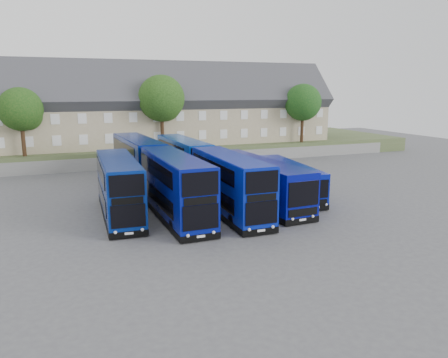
% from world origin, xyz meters
% --- Properties ---
extents(ground, '(120.00, 120.00, 0.00)m').
position_xyz_m(ground, '(0.00, 0.00, 0.00)').
color(ground, '#4E4E53').
rests_on(ground, ground).
extents(retaining_wall, '(70.00, 0.40, 1.50)m').
position_xyz_m(retaining_wall, '(0.00, 24.00, 0.75)').
color(retaining_wall, slate).
rests_on(retaining_wall, ground).
extents(earth_bank, '(80.00, 20.00, 2.00)m').
position_xyz_m(earth_bank, '(0.00, 34.00, 1.00)').
color(earth_bank, '#485932').
rests_on(earth_bank, ground).
extents(terrace_row, '(54.00, 10.40, 11.20)m').
position_xyz_m(terrace_row, '(0.00, 30.00, 6.60)').
color(terrace_row, tan).
rests_on(terrace_row, earth_bank).
extents(dd_front_left, '(2.99, 11.12, 4.38)m').
position_xyz_m(dd_front_left, '(-6.50, 3.89, 2.15)').
color(dd_front_left, navy).
rests_on(dd_front_left, ground).
extents(dd_front_mid, '(2.81, 11.76, 4.66)m').
position_xyz_m(dd_front_mid, '(-2.69, 2.03, 2.29)').
color(dd_front_mid, '#071286').
rests_on(dd_front_mid, ground).
extents(dd_front_right, '(2.74, 11.38, 4.51)m').
position_xyz_m(dd_front_right, '(1.47, 1.49, 2.21)').
color(dd_front_right, '#091DA6').
rests_on(dd_front_right, ground).
extents(dd_rear_left, '(3.29, 11.95, 4.70)m').
position_xyz_m(dd_rear_left, '(-3.16, 14.06, 2.31)').
color(dd_rear_left, navy).
rests_on(dd_rear_left, ground).
extents(dd_rear_right, '(2.93, 11.16, 4.40)m').
position_xyz_m(dd_rear_right, '(1.46, 14.04, 2.16)').
color(dd_rear_right, '#083BA4').
rests_on(dd_rear_right, ground).
extents(coach_east_a, '(3.47, 13.55, 3.67)m').
position_xyz_m(coach_east_a, '(4.87, 3.63, 1.80)').
color(coach_east_a, '#070D85').
rests_on(coach_east_a, ground).
extents(coach_east_b, '(3.39, 11.00, 2.96)m').
position_xyz_m(coach_east_b, '(8.50, 4.82, 1.45)').
color(coach_east_b, '#08159A').
rests_on(coach_east_b, ground).
extents(tree_west, '(4.80, 4.80, 7.65)m').
position_xyz_m(tree_west, '(-13.85, 25.10, 7.05)').
color(tree_west, '#382314').
rests_on(tree_west, earth_bank).
extents(tree_mid, '(5.76, 5.76, 9.18)m').
position_xyz_m(tree_mid, '(2.15, 25.60, 8.07)').
color(tree_mid, '#382314').
rests_on(tree_mid, earth_bank).
extents(tree_east, '(5.12, 5.12, 8.16)m').
position_xyz_m(tree_east, '(22.15, 25.10, 7.39)').
color(tree_east, '#382314').
rests_on(tree_east, earth_bank).
extents(tree_far, '(5.44, 5.44, 8.67)m').
position_xyz_m(tree_far, '(28.15, 32.10, 7.73)').
color(tree_far, '#382314').
rests_on(tree_far, earth_bank).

